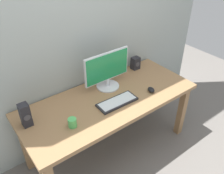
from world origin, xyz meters
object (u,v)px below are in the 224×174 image
(desk, at_px, (109,105))
(coffee_mug, at_px, (72,123))
(monitor, at_px, (107,70))
(speaker_left, at_px, (25,115))
(mouse, at_px, (151,90))
(keyboard_primary, at_px, (117,102))
(speaker_right, at_px, (135,63))

(desk, bearing_deg, coffee_mug, -165.03)
(monitor, height_order, speaker_left, monitor)
(mouse, relative_size, speaker_left, 0.43)
(monitor, relative_size, speaker_left, 2.41)
(keyboard_primary, bearing_deg, speaker_right, 34.02)
(mouse, height_order, coffee_mug, coffee_mug)
(mouse, relative_size, coffee_mug, 1.13)
(speaker_right, height_order, coffee_mug, speaker_right)
(speaker_left, bearing_deg, speaker_right, 6.81)
(coffee_mug, bearing_deg, monitor, 27.67)
(monitor, height_order, mouse, monitor)
(desk, bearing_deg, mouse, -22.13)
(mouse, height_order, speaker_left, speaker_left)
(monitor, bearing_deg, speaker_right, 12.11)
(coffee_mug, bearing_deg, speaker_left, 139.85)
(desk, relative_size, monitor, 3.42)
(desk, height_order, mouse, mouse)
(speaker_left, bearing_deg, monitor, 3.85)
(keyboard_primary, distance_m, speaker_right, 0.70)
(speaker_left, height_order, coffee_mug, speaker_left)
(speaker_left, relative_size, coffee_mug, 2.61)
(desk, distance_m, speaker_left, 0.81)
(monitor, xyz_separation_m, keyboard_primary, (-0.09, -0.28, -0.19))
(speaker_right, xyz_separation_m, coffee_mug, (-1.07, -0.41, -0.03))
(desk, xyz_separation_m, keyboard_primary, (0.02, -0.10, 0.10))
(monitor, xyz_separation_m, speaker_right, (0.48, 0.10, -0.12))
(desk, distance_m, speaker_right, 0.67)
(speaker_right, bearing_deg, mouse, -112.28)
(desk, xyz_separation_m, speaker_right, (0.59, 0.28, 0.16))
(keyboard_primary, distance_m, speaker_left, 0.83)
(coffee_mug, bearing_deg, mouse, -2.35)
(keyboard_primary, xyz_separation_m, speaker_left, (-0.79, 0.22, 0.10))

